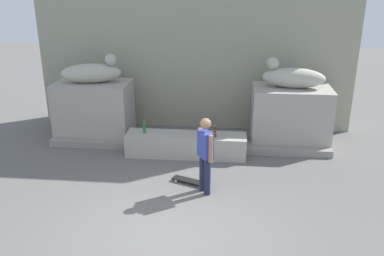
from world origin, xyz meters
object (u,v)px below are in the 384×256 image
object	(u,v)px
skater	(205,152)
bottle_brown	(215,132)
statue_reclining_left	(92,72)
skateboard	(189,181)
statue_reclining_right	(292,77)
bottle_green	(144,128)

from	to	relation	value
skater	bottle_brown	distance (m)	1.78
skater	bottle_brown	world-z (taller)	skater
statue_reclining_left	skateboard	xyz separation A→B (m)	(2.89, -2.53, -1.80)
statue_reclining_right	skateboard	world-z (taller)	statue_reclining_right
skateboard	bottle_green	size ratio (longest dim) A/B	2.57
skater	bottle_brown	size ratio (longest dim) A/B	5.75
statue_reclining_left	skateboard	world-z (taller)	statue_reclining_left
statue_reclining_left	bottle_green	world-z (taller)	statue_reclining_left
bottle_brown	skater	bearing A→B (deg)	-93.97
statue_reclining_right	bottle_green	world-z (taller)	statue_reclining_right
statue_reclining_left	bottle_brown	xyz separation A→B (m)	(3.38, -1.12, -1.17)
statue_reclining_left	statue_reclining_right	xyz separation A→B (m)	(5.30, -0.00, 0.00)
statue_reclining_left	bottle_brown	size ratio (longest dim) A/B	5.79
statue_reclining_left	bottle_green	bearing A→B (deg)	-45.51
skater	bottle_green	size ratio (longest dim) A/B	5.26
skater	bottle_green	bearing A→B (deg)	9.05
statue_reclining_right	bottle_brown	distance (m)	2.51
statue_reclining_left	skater	distance (m)	4.45
skater	skateboard	size ratio (longest dim) A/B	2.04
bottle_brown	skateboard	bearing A→B (deg)	-109.14
statue_reclining_right	bottle_green	size ratio (longest dim) A/B	5.20
statue_reclining_right	statue_reclining_left	bearing A→B (deg)	6.34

